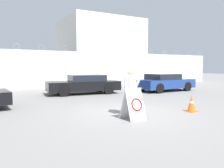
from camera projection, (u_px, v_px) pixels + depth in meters
name	position (u px, v px, depth m)	size (l,w,h in m)	color
ground_plane	(126.00, 113.00, 8.39)	(90.00, 90.00, 0.00)	gray
perimeter_wall	(54.00, 69.00, 18.00)	(36.00, 0.30, 3.52)	silver
building_block	(100.00, 52.00, 25.13)	(8.17, 7.33, 6.95)	silver
barricade_sign	(134.00, 104.00, 7.30)	(0.69, 0.72, 1.05)	white
security_guard	(130.00, 90.00, 7.85)	(0.66, 0.35, 1.67)	#232838
traffic_cone_near	(192.00, 103.00, 8.58)	(0.38, 0.38, 0.65)	orange
parked_car_rear_sedan	(84.00, 84.00, 14.18)	(4.76, 2.26, 1.23)	black
parked_car_far_side	(165.00, 82.00, 15.81)	(4.35, 2.06, 1.24)	black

